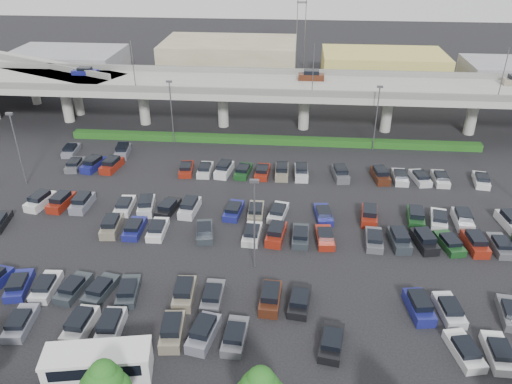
% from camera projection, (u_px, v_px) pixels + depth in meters
% --- Properties ---
extents(ground, '(280.00, 280.00, 0.00)m').
position_uv_depth(ground, '(260.00, 226.00, 59.31)').
color(ground, black).
extents(overpass, '(150.00, 13.00, 15.80)m').
position_uv_depth(overpass, '(274.00, 89.00, 83.97)').
color(overpass, gray).
rests_on(overpass, ground).
extents(on_ramp, '(50.93, 30.13, 8.80)m').
position_uv_depth(on_ramp, '(12.00, 66.00, 97.52)').
color(on_ramp, gray).
rests_on(on_ramp, ground).
extents(hedge, '(66.00, 1.60, 1.10)m').
position_uv_depth(hedge, '(272.00, 140.00, 80.90)').
color(hedge, '#1A4213').
rests_on(hedge, ground).
extents(shuttle_bus, '(8.67, 4.28, 2.66)m').
position_uv_depth(shuttle_bus, '(98.00, 363.00, 39.15)').
color(shuttle_bus, silver).
rests_on(shuttle_bus, ground).
extents(parked_cars, '(63.07, 41.64, 1.67)m').
position_uv_depth(parked_cars, '(250.00, 234.00, 56.66)').
color(parked_cars, slate).
rests_on(parked_cars, ground).
extents(light_poles, '(66.90, 48.38, 10.30)m').
position_uv_depth(light_poles, '(227.00, 170.00, 58.37)').
color(light_poles, '#55555A').
rests_on(light_poles, ground).
extents(distant_buildings, '(138.00, 24.00, 9.00)m').
position_uv_depth(distant_buildings, '(337.00, 65.00, 110.61)').
color(distant_buildings, gray).
rests_on(distant_buildings, ground).
extents(comm_tower, '(2.40, 2.40, 30.00)m').
position_uv_depth(comm_tower, '(302.00, 0.00, 116.19)').
color(comm_tower, '#55555A').
rests_on(comm_tower, ground).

